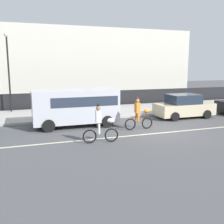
# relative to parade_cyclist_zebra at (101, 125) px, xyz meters

# --- Properties ---
(ground_plane) EXTENTS (80.00, 80.00, 0.00)m
(ground_plane) POSITION_rel_parade_cyclist_zebra_xyz_m (3.69, 1.15, -0.84)
(ground_plane) COLOR #4C4C4F
(road_centre_line) EXTENTS (36.00, 0.14, 0.01)m
(road_centre_line) POSITION_rel_parade_cyclist_zebra_xyz_m (3.69, 0.65, -0.84)
(road_centre_line) COLOR beige
(road_centre_line) RESTS_ON ground
(sidewalk_curb) EXTENTS (60.00, 5.00, 0.15)m
(sidewalk_curb) POSITION_rel_parade_cyclist_zebra_xyz_m (3.69, 7.65, -0.77)
(sidewalk_curb) COLOR #ADAAA3
(sidewalk_curb) RESTS_ON ground
(fence_line) EXTENTS (40.00, 0.08, 1.40)m
(fence_line) POSITION_rel_parade_cyclist_zebra_xyz_m (3.69, 10.55, -0.14)
(fence_line) COLOR black
(fence_line) RESTS_ON ground
(building_backdrop) EXTENTS (28.00, 8.00, 7.51)m
(building_backdrop) POSITION_rel_parade_cyclist_zebra_xyz_m (1.29, 19.15, 2.92)
(building_backdrop) COLOR beige
(building_backdrop) RESTS_ON ground
(parade_cyclist_zebra) EXTENTS (1.72, 0.50, 1.92)m
(parade_cyclist_zebra) POSITION_rel_parade_cyclist_zebra_xyz_m (0.00, 0.00, 0.00)
(parade_cyclist_zebra) COLOR black
(parade_cyclist_zebra) RESTS_ON ground
(parade_cyclist_orange) EXTENTS (1.72, 0.50, 1.92)m
(parade_cyclist_orange) POSITION_rel_parade_cyclist_zebra_xyz_m (2.81, 1.79, 0.00)
(parade_cyclist_orange) COLOR black
(parade_cyclist_orange) RESTS_ON ground
(parked_van_silver) EXTENTS (5.00, 2.22, 2.18)m
(parked_van_silver) POSITION_rel_parade_cyclist_zebra_xyz_m (-0.37, 3.85, 0.44)
(parked_van_silver) COLOR silver
(parked_van_silver) RESTS_ON ground
(parked_car_beige) EXTENTS (4.10, 1.92, 1.64)m
(parked_car_beige) POSITION_rel_parade_cyclist_zebra_xyz_m (7.23, 3.92, -0.06)
(parked_car_beige) COLOR beige
(parked_car_beige) RESTS_ON ground
(street_lamp_post) EXTENTS (0.36, 0.36, 5.86)m
(street_lamp_post) POSITION_rel_parade_cyclist_zebra_xyz_m (-4.26, 9.58, 3.15)
(street_lamp_post) COLOR black
(street_lamp_post) RESTS_ON sidewalk_curb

